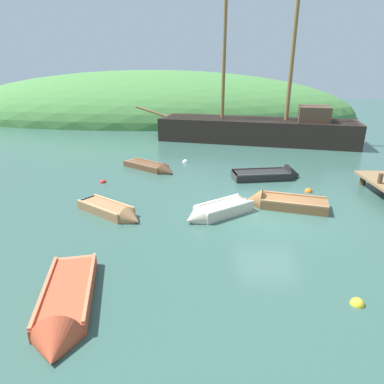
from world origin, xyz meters
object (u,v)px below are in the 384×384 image
(rowboat_outer_right, at_px, (113,213))
(rowboat_far, at_px, (152,168))
(sailing_ship, at_px, (257,133))
(buoy_red, at_px, (103,182))
(buoy_yellow, at_px, (357,304))
(rowboat_near_dock, at_px, (280,204))
(buoy_white, at_px, (185,162))
(rowboat_outer_left, at_px, (65,310))
(buoy_orange, at_px, (308,192))
(rowboat_center, at_px, (272,176))
(rowboat_portside, at_px, (216,212))

(rowboat_outer_right, relative_size, rowboat_far, 0.90)
(sailing_ship, height_order, buoy_red, sailing_ship)
(rowboat_far, distance_m, buoy_yellow, 13.14)
(rowboat_near_dock, bearing_deg, buoy_white, -42.70)
(rowboat_outer_right, distance_m, rowboat_outer_left, 5.58)
(buoy_red, relative_size, buoy_orange, 0.90)
(sailing_ship, bearing_deg, buoy_orange, 106.01)
(rowboat_near_dock, bearing_deg, rowboat_center, -80.95)
(rowboat_portside, height_order, rowboat_near_dock, rowboat_near_dock)
(rowboat_portside, height_order, rowboat_center, rowboat_center)
(rowboat_center, bearing_deg, rowboat_far, 159.46)
(rowboat_center, xyz_separation_m, rowboat_outer_left, (-6.87, -10.57, -0.02))
(rowboat_center, bearing_deg, buoy_orange, -67.03)
(rowboat_near_dock, xyz_separation_m, buoy_yellow, (0.52, -6.11, -0.13))
(rowboat_outer_left, bearing_deg, buoy_orange, 123.33)
(rowboat_outer_left, relative_size, buoy_white, 10.11)
(rowboat_outer_right, height_order, buoy_red, rowboat_outer_right)
(sailing_ship, relative_size, buoy_white, 48.81)
(rowboat_near_dock, bearing_deg, rowboat_outer_right, 24.45)
(rowboat_portside, relative_size, buoy_red, 8.85)
(rowboat_center, distance_m, buoy_white, 5.66)
(buoy_red, distance_m, buoy_yellow, 12.62)
(buoy_white, bearing_deg, rowboat_portside, -78.54)
(rowboat_portside, xyz_separation_m, rowboat_outer_right, (-4.05, -0.05, -0.04))
(buoy_orange, bearing_deg, sailing_ship, 92.96)
(rowboat_outer_right, xyz_separation_m, rowboat_far, (0.63, 6.31, -0.02))
(rowboat_outer_right, bearing_deg, buoy_red, 146.45)
(buoy_orange, bearing_deg, buoy_white, 139.93)
(rowboat_near_dock, distance_m, buoy_white, 8.19)
(rowboat_center, relative_size, buoy_white, 10.28)
(sailing_ship, relative_size, buoy_red, 54.66)
(sailing_ship, distance_m, rowboat_far, 11.11)
(rowboat_portside, xyz_separation_m, buoy_white, (-1.62, 7.98, -0.15))
(rowboat_near_dock, height_order, buoy_orange, rowboat_near_dock)
(rowboat_far, bearing_deg, buoy_white, 80.23)
(rowboat_outer_left, height_order, buoy_orange, rowboat_outer_left)
(rowboat_outer_right, xyz_separation_m, rowboat_near_dock, (6.77, 1.09, 0.02))
(sailing_ship, xyz_separation_m, rowboat_center, (-0.70, -9.69, -0.55))
(sailing_ship, height_order, rowboat_portside, sailing_ship)
(rowboat_portside, bearing_deg, buoy_orange, 176.39)
(buoy_white, bearing_deg, buoy_yellow, -69.56)
(rowboat_far, bearing_deg, rowboat_center, 25.04)
(buoy_white, xyz_separation_m, buoy_yellow, (4.86, -13.05, 0.00))
(rowboat_center, height_order, rowboat_outer_left, rowboat_center)
(rowboat_near_dock, height_order, rowboat_far, rowboat_near_dock)
(rowboat_portside, height_order, buoy_red, rowboat_portside)
(sailing_ship, height_order, buoy_white, sailing_ship)
(rowboat_far, bearing_deg, buoy_orange, 13.07)
(sailing_ship, height_order, rowboat_outer_left, sailing_ship)
(rowboat_outer_left, bearing_deg, buoy_yellow, 81.80)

